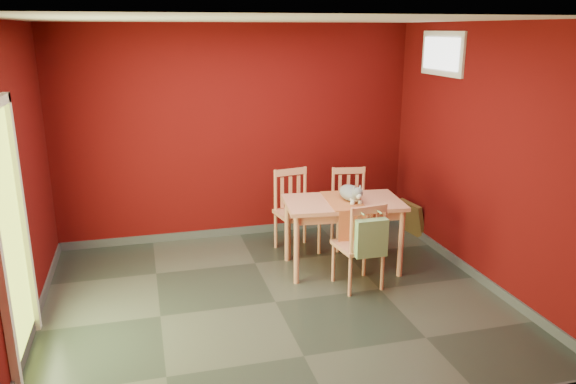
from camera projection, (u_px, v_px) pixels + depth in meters
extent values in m
plane|color=#2D342D|center=(275.00, 302.00, 5.60)|extent=(4.50, 4.50, 0.00)
plane|color=#4E0808|center=(237.00, 134.00, 7.08)|extent=(4.50, 0.00, 4.50)
plane|color=#4E0808|center=(353.00, 249.00, 3.37)|extent=(4.50, 0.00, 4.50)
plane|color=#4E0808|center=(12.00, 188.00, 4.66)|extent=(0.00, 4.00, 4.00)
plane|color=#4E0808|center=(486.00, 157.00, 5.78)|extent=(0.00, 4.00, 4.00)
plane|color=white|center=(273.00, 19.00, 4.84)|extent=(4.50, 4.50, 0.00)
cube|color=#3F4244|center=(240.00, 231.00, 7.43)|extent=(4.50, 0.02, 0.10)
cube|color=#3F4244|center=(33.00, 327.00, 5.03)|extent=(0.03, 4.00, 0.10)
cube|color=#3F4244|center=(474.00, 273.00, 6.14)|extent=(0.03, 4.00, 0.10)
cube|color=#B7D838|center=(9.00, 241.00, 4.39)|extent=(0.02, 0.85, 2.05)
cube|color=white|center=(22.00, 218.00, 4.81)|extent=(0.06, 0.08, 2.13)
cube|color=white|center=(443.00, 54.00, 6.42)|extent=(0.03, 0.90, 0.50)
cube|color=white|center=(441.00, 54.00, 6.42)|extent=(0.02, 0.76, 0.36)
cube|color=silver|center=(354.00, 203.00, 7.76)|extent=(0.08, 0.02, 0.12)
cube|color=tan|center=(343.00, 203.00, 6.18)|extent=(1.35, 0.87, 0.04)
cube|color=tan|center=(343.00, 209.00, 6.21)|extent=(1.21, 0.73, 0.11)
cylinder|color=tan|center=(296.00, 250.00, 5.91)|extent=(0.06, 0.06, 0.76)
cylinder|color=tan|center=(287.00, 230.00, 6.50)|extent=(0.06, 0.06, 0.76)
cylinder|color=tan|center=(401.00, 244.00, 6.09)|extent=(0.06, 0.06, 0.76)
cylinder|color=tan|center=(383.00, 225.00, 6.68)|extent=(0.06, 0.06, 0.76)
cube|color=#B65A2E|center=(343.00, 200.00, 6.18)|extent=(0.43, 0.78, 0.01)
cube|color=#B65A2E|center=(355.00, 228.00, 5.88)|extent=(0.36, 0.04, 0.37)
cube|color=tan|center=(297.00, 214.00, 6.77)|extent=(0.54, 0.54, 0.04)
cylinder|color=tan|center=(289.00, 241.00, 6.58)|extent=(0.04, 0.04, 0.45)
cylinder|color=tan|center=(276.00, 230.00, 6.93)|extent=(0.04, 0.04, 0.45)
cylinder|color=tan|center=(319.00, 236.00, 6.74)|extent=(0.04, 0.04, 0.45)
cylinder|color=tan|center=(305.00, 226.00, 7.09)|extent=(0.04, 0.04, 0.45)
cylinder|color=tan|center=(275.00, 190.00, 6.79)|extent=(0.04, 0.04, 0.50)
cylinder|color=tan|center=(305.00, 186.00, 6.94)|extent=(0.04, 0.04, 0.50)
cube|color=tan|center=(290.00, 172.00, 6.81)|extent=(0.42, 0.11, 0.08)
cube|color=tan|center=(282.00, 193.00, 6.83)|extent=(0.04, 0.03, 0.39)
cube|color=tan|center=(290.00, 192.00, 6.88)|extent=(0.04, 0.03, 0.39)
cube|color=tan|center=(299.00, 191.00, 6.92)|extent=(0.04, 0.03, 0.39)
cube|color=tan|center=(351.00, 211.00, 6.93)|extent=(0.52, 0.52, 0.04)
cylinder|color=tan|center=(338.00, 235.00, 6.80)|extent=(0.04, 0.04, 0.44)
cylinder|color=tan|center=(332.00, 224.00, 7.17)|extent=(0.04, 0.04, 0.44)
cylinder|color=tan|center=(369.00, 234.00, 6.84)|extent=(0.04, 0.04, 0.44)
cylinder|color=tan|center=(362.00, 223.00, 7.21)|extent=(0.04, 0.04, 0.44)
cylinder|color=tan|center=(333.00, 186.00, 7.03)|extent=(0.04, 0.04, 0.48)
cylinder|color=tan|center=(363.00, 186.00, 7.06)|extent=(0.04, 0.04, 0.48)
cube|color=tan|center=(349.00, 171.00, 6.99)|extent=(0.41, 0.10, 0.08)
cube|color=tan|center=(340.00, 189.00, 7.05)|extent=(0.04, 0.03, 0.38)
cube|color=tan|center=(348.00, 189.00, 7.06)|extent=(0.04, 0.03, 0.38)
cube|color=tan|center=(357.00, 189.00, 7.07)|extent=(0.04, 0.03, 0.38)
cube|color=tan|center=(358.00, 246.00, 5.84)|extent=(0.49, 0.49, 0.04)
cylinder|color=tan|center=(364.00, 257.00, 6.14)|extent=(0.04, 0.04, 0.43)
cylinder|color=tan|center=(382.00, 271.00, 5.81)|extent=(0.04, 0.04, 0.43)
cylinder|color=tan|center=(333.00, 263.00, 6.01)|extent=(0.04, 0.04, 0.43)
cylinder|color=tan|center=(350.00, 276.00, 5.67)|extent=(0.04, 0.04, 0.43)
cylinder|color=tan|center=(385.00, 226.00, 5.67)|extent=(0.04, 0.04, 0.47)
cylinder|color=tan|center=(352.00, 231.00, 5.53)|extent=(0.04, 0.04, 0.47)
cube|color=tan|center=(369.00, 210.00, 5.55)|extent=(0.40, 0.09, 0.07)
cube|color=tan|center=(377.00, 231.00, 5.65)|extent=(0.04, 0.03, 0.37)
cube|color=tan|center=(368.00, 232.00, 5.61)|extent=(0.04, 0.03, 0.37)
cube|color=tan|center=(359.00, 233.00, 5.57)|extent=(0.04, 0.03, 0.37)
cube|color=#78A167|center=(371.00, 238.00, 5.55)|extent=(0.32, 0.10, 0.38)
cylinder|color=#78A167|center=(361.00, 213.00, 5.51)|extent=(0.02, 0.16, 0.02)
cylinder|color=#78A167|center=(378.00, 211.00, 5.56)|extent=(0.02, 0.16, 0.02)
cube|color=brown|center=(412.00, 219.00, 7.37)|extent=(0.20, 0.46, 0.45)
cube|color=black|center=(412.00, 219.00, 7.37)|extent=(0.14, 0.32, 0.31)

